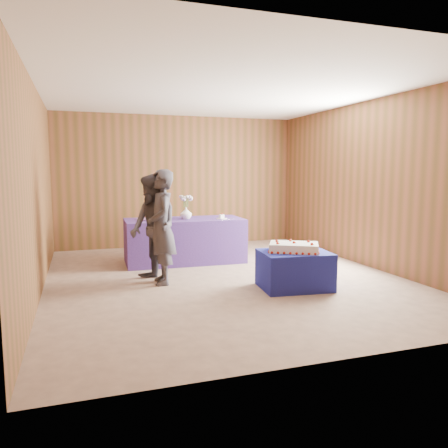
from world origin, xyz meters
name	(u,v)px	position (x,y,z in m)	size (l,w,h in m)	color
ground	(224,277)	(0.00, 0.00, 0.00)	(6.00, 6.00, 0.00)	#A1846F
room_shell	(224,155)	(0.00, 0.00, 1.80)	(5.04, 6.04, 2.72)	brown
cake_table	(294,270)	(0.71, -0.86, 0.25)	(0.90, 0.70, 0.50)	navy
serving_table	(185,240)	(-0.29, 1.27, 0.38)	(2.00, 0.90, 0.75)	#543491
sheet_cake	(294,247)	(0.70, -0.85, 0.56)	(0.79, 0.71, 0.15)	white
vase	(186,213)	(-0.27, 1.25, 0.85)	(0.20, 0.20, 0.20)	white
flower_spray	(186,198)	(-0.27, 1.25, 1.11)	(0.24, 0.24, 0.18)	#306528
platter	(147,219)	(-0.92, 1.32, 0.76)	(0.37, 0.37, 0.02)	#704C98
plate	(222,218)	(0.32, 1.08, 0.76)	(0.19, 0.19, 0.01)	white
cake_slice	(222,216)	(0.32, 1.08, 0.80)	(0.09, 0.08, 0.09)	white
knife	(227,219)	(0.38, 0.97, 0.75)	(0.26, 0.02, 0.00)	#B8B8BC
guest_left	(162,227)	(-0.92, -0.04, 0.80)	(0.58, 0.38, 1.59)	#36353E
guest_right	(153,229)	(-1.03, 0.05, 0.77)	(0.74, 0.58, 1.53)	#393743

